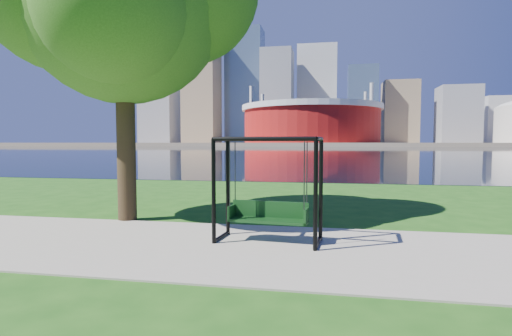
# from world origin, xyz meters

# --- Properties ---
(ground) EXTENTS (900.00, 900.00, 0.00)m
(ground) POSITION_xyz_m (0.00, 0.00, 0.00)
(ground) COLOR #1E5114
(ground) RESTS_ON ground
(path) EXTENTS (120.00, 4.00, 0.03)m
(path) POSITION_xyz_m (0.00, -0.50, 0.01)
(path) COLOR #9E937F
(path) RESTS_ON ground
(river) EXTENTS (900.00, 180.00, 0.02)m
(river) POSITION_xyz_m (0.00, 102.00, 0.01)
(river) COLOR black
(river) RESTS_ON ground
(far_bank) EXTENTS (900.00, 228.00, 2.00)m
(far_bank) POSITION_xyz_m (0.00, 306.00, 1.00)
(far_bank) COLOR #937F60
(far_bank) RESTS_ON ground
(stadium) EXTENTS (83.00, 83.00, 32.00)m
(stadium) POSITION_xyz_m (-10.00, 235.00, 14.23)
(stadium) COLOR maroon
(stadium) RESTS_ON far_bank
(skyline) EXTENTS (392.00, 66.00, 96.50)m
(skyline) POSITION_xyz_m (-4.27, 319.39, 35.89)
(skyline) COLOR gray
(skyline) RESTS_ON far_bank
(swing) EXTENTS (2.11, 1.06, 2.08)m
(swing) POSITION_xyz_m (0.37, 0.03, 1.01)
(swing) COLOR black
(swing) RESTS_ON ground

